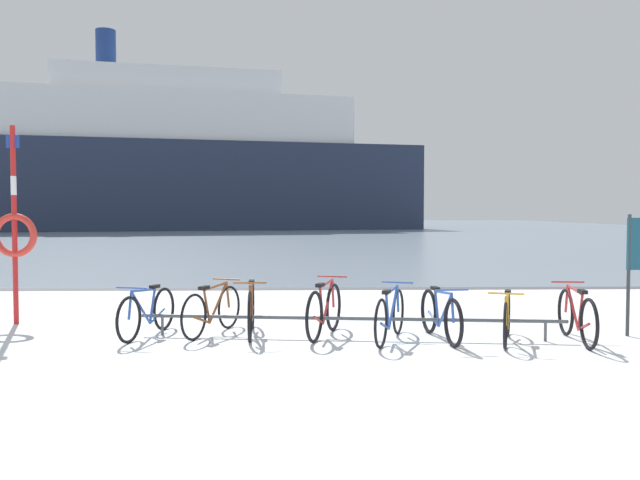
# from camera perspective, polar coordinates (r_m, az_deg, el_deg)

# --- Properties ---
(ground) EXTENTS (80.00, 132.00, 0.08)m
(ground) POSITION_cam_1_polar(r_m,az_deg,el_deg) (59.09, 0.23, 0.76)
(ground) COLOR silver
(bike_rack) EXTENTS (6.00, 0.74, 0.31)m
(bike_rack) POSITION_cam_1_polar(r_m,az_deg,el_deg) (9.40, 2.53, -6.85)
(bike_rack) COLOR #4C5156
(bike_rack) RESTS_ON ground
(bicycle_0) EXTENTS (0.58, 1.62, 0.76)m
(bicycle_0) POSITION_cam_1_polar(r_m,az_deg,el_deg) (9.82, -14.74, -6.09)
(bicycle_0) COLOR black
(bicycle_0) RESTS_ON ground
(bicycle_1) EXTENTS (0.72, 1.55, 0.78)m
(bicycle_1) POSITION_cam_1_polar(r_m,az_deg,el_deg) (9.80, -9.30, -6.01)
(bicycle_1) COLOR black
(bicycle_1) RESTS_ON ground
(bicycle_2) EXTENTS (0.46, 1.79, 0.83)m
(bicycle_2) POSITION_cam_1_polar(r_m,az_deg,el_deg) (9.64, -5.98, -6.02)
(bicycle_2) COLOR black
(bicycle_2) RESTS_ON ground
(bicycle_3) EXTENTS (0.64, 1.60, 0.84)m
(bicycle_3) POSITION_cam_1_polar(r_m,az_deg,el_deg) (9.50, 0.39, -6.11)
(bicycle_3) COLOR black
(bicycle_3) RESTS_ON ground
(bicycle_4) EXTENTS (0.70, 1.63, 0.78)m
(bicycle_4) POSITION_cam_1_polar(r_m,az_deg,el_deg) (9.24, 6.09, -6.50)
(bicycle_4) COLOR black
(bicycle_4) RESTS_ON ground
(bicycle_5) EXTENTS (0.46, 1.67, 0.77)m
(bicycle_5) POSITION_cam_1_polar(r_m,az_deg,el_deg) (9.39, 10.39, -6.44)
(bicycle_5) COLOR black
(bicycle_5) RESTS_ON ground
(bicycle_6) EXTENTS (0.64, 1.51, 0.73)m
(bicycle_6) POSITION_cam_1_polar(r_m,az_deg,el_deg) (9.44, 15.87, -6.52)
(bicycle_6) COLOR black
(bicycle_6) RESTS_ON ground
(bicycle_7) EXTENTS (0.46, 1.68, 0.80)m
(bicycle_7) POSITION_cam_1_polar(r_m,az_deg,el_deg) (9.75, 21.33, -6.16)
(bicycle_7) COLOR black
(bicycle_7) RESTS_ON ground
(rescue_post) EXTENTS (0.71, 0.11, 3.15)m
(rescue_post) POSITION_cam_1_polar(r_m,az_deg,el_deg) (11.51, -24.93, 0.81)
(rescue_post) COLOR red
(rescue_post) RESTS_ON ground
(ferry_ship) EXTENTS (46.51, 19.46, 18.49)m
(ferry_ship) POSITION_cam_1_polar(r_m,az_deg,el_deg) (64.67, -12.18, 6.39)
(ferry_ship) COLOR #232D47
(ferry_ship) RESTS_ON ground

